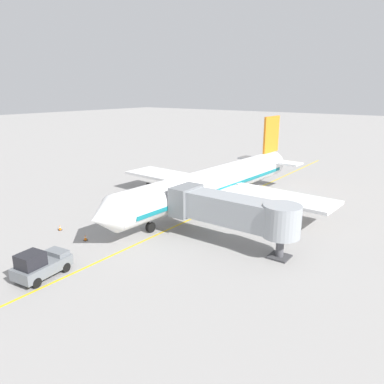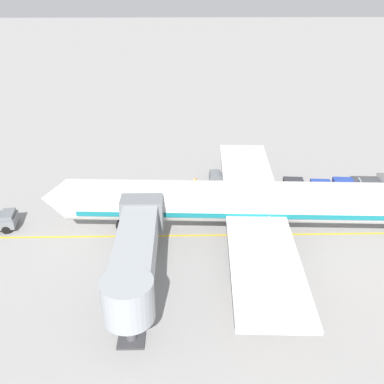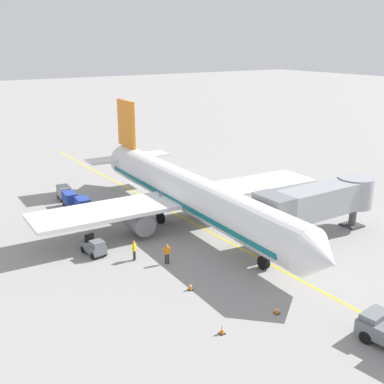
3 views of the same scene
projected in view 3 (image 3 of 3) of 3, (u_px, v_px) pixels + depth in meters
name	position (u px, v px, depth m)	size (l,w,h in m)	color
ground_plane	(193.00, 223.00, 48.39)	(400.00, 400.00, 0.00)	gray
gate_lead_in_line	(193.00, 223.00, 48.39)	(0.24, 80.00, 0.01)	gold
parked_airliner	(189.00, 193.00, 47.16)	(30.22, 37.32, 10.63)	white
jet_bridge	(319.00, 201.00, 43.98)	(13.15, 3.50, 4.98)	#93999E
baggage_tug_lead	(94.00, 247.00, 41.08)	(1.50, 2.61, 1.62)	slate
baggage_cart_front	(88.00, 212.00, 48.63)	(1.49, 2.95, 1.58)	#4C4C51
baggage_cart_second_in_train	(83.00, 204.00, 51.20)	(1.49, 2.95, 1.58)	#4C4C51
baggage_cart_third_in_train	(70.00, 198.00, 53.02)	(1.49, 2.95, 1.58)	#4C4C51
baggage_cart_tail_end	(64.00, 192.00, 55.33)	(1.49, 2.95, 1.58)	#4C4C51
ground_crew_wing_walker	(134.00, 249.00, 39.98)	(0.60, 0.55, 1.69)	#232328
ground_crew_loader	(167.00, 253.00, 39.35)	(0.72, 0.34, 1.69)	#232328
safety_cone_nose_left	(190.00, 286.00, 35.33)	(0.36, 0.36, 0.59)	black
safety_cone_nose_right	(222.00, 330.00, 30.02)	(0.36, 0.36, 0.59)	black
safety_cone_wing_tip	(277.00, 310.00, 32.25)	(0.36, 0.36, 0.59)	black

